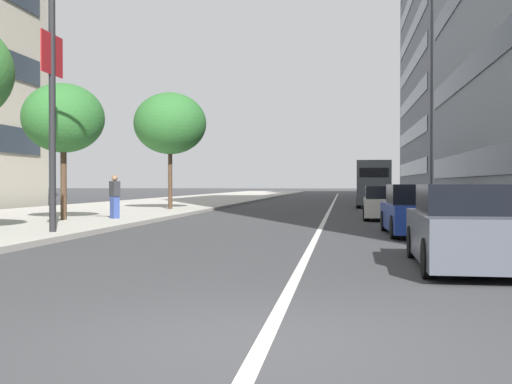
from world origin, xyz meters
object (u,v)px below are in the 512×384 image
at_px(street_lamp_with_banners, 64,59).
at_px(street_tree_by_lamp_post, 170,124).
at_px(car_far_down_avenue, 472,229).
at_px(car_approaching_light, 418,212).
at_px(car_mid_block_traffic, 387,204).
at_px(street_tree_near_plaza_corner, 63,118).
at_px(pedestrian_on_plaza, 115,197).
at_px(delivery_van_ahead, 373,183).

relative_size(street_lamp_with_banners, street_tree_by_lamp_post, 1.26).
xyz_separation_m(car_far_down_avenue, car_approaching_light, (7.09, 0.07, -0.02)).
relative_size(car_approaching_light, street_lamp_with_banners, 0.57).
distance_m(car_far_down_avenue, car_mid_block_traffic, 14.98).
xyz_separation_m(car_approaching_light, street_tree_by_lamp_post, (13.71, 11.01, 3.92)).
height_order(car_far_down_avenue, street_tree_near_plaza_corner, street_tree_near_plaza_corner).
height_order(car_mid_block_traffic, street_lamp_with_banners, street_lamp_with_banners).
bearing_deg(street_tree_by_lamp_post, car_mid_block_traffic, -118.65).
height_order(car_approaching_light, pedestrian_on_plaza, pedestrian_on_plaza).
relative_size(street_lamp_with_banners, pedestrian_on_plaza, 4.70).
bearing_deg(street_lamp_with_banners, pedestrian_on_plaza, 9.05).
bearing_deg(street_tree_near_plaza_corner, street_tree_by_lamp_post, -6.27).
height_order(car_far_down_avenue, street_tree_by_lamp_post, street_tree_by_lamp_post).
height_order(street_lamp_with_banners, pedestrian_on_plaza, street_lamp_with_banners).
relative_size(car_approaching_light, car_mid_block_traffic, 1.05).
height_order(car_mid_block_traffic, pedestrian_on_plaza, pedestrian_on_plaza).
distance_m(car_approaching_light, street_tree_by_lamp_post, 18.02).
distance_m(car_approaching_light, delivery_van_ahead, 21.50).
bearing_deg(street_lamp_with_banners, street_tree_by_lamp_post, 5.29).
bearing_deg(delivery_van_ahead, pedestrian_on_plaza, 150.56).
distance_m(car_mid_block_traffic, street_tree_near_plaza_corner, 13.00).
relative_size(delivery_van_ahead, pedestrian_on_plaza, 3.59).
xyz_separation_m(delivery_van_ahead, street_lamp_with_banners, (-23.61, 9.31, 3.30)).
bearing_deg(street_tree_by_lamp_post, car_approaching_light, -141.25).
xyz_separation_m(street_tree_by_lamp_post, pedestrian_on_plaza, (-9.18, -0.41, -3.61)).
height_order(car_approaching_light, street_tree_by_lamp_post, street_tree_by_lamp_post).
relative_size(car_far_down_avenue, street_lamp_with_banners, 0.55).
relative_size(car_approaching_light, delivery_van_ahead, 0.75).
bearing_deg(car_mid_block_traffic, delivery_van_ahead, 1.08).
height_order(car_far_down_avenue, car_mid_block_traffic, car_far_down_avenue).
bearing_deg(street_tree_near_plaza_corner, pedestrian_on_plaza, -55.30).
bearing_deg(car_approaching_light, car_mid_block_traffic, 0.98).
bearing_deg(street_lamp_with_banners, street_tree_near_plaza_corner, 24.87).
bearing_deg(car_mid_block_traffic, car_far_down_avenue, -176.99).
relative_size(car_far_down_avenue, car_approaching_light, 0.96).
bearing_deg(street_lamp_with_banners, car_far_down_avenue, -117.33).
bearing_deg(street_tree_near_plaza_corner, delivery_van_ahead, -33.46).
distance_m(car_mid_block_traffic, street_lamp_with_banners, 14.23).
bearing_deg(car_mid_block_traffic, car_approaching_light, -176.14).
xyz_separation_m(car_mid_block_traffic, street_lamp_with_banners, (-10.01, 9.21, 4.17)).
bearing_deg(street_tree_by_lamp_post, delivery_van_ahead, -54.22).
height_order(delivery_van_ahead, street_tree_by_lamp_post, street_tree_by_lamp_post).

